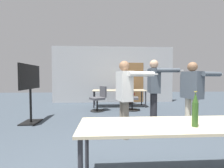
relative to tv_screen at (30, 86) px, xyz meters
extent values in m
cube|color=#B2B5B7|center=(2.57, 3.45, 0.41)|extent=(6.23, 0.10, 2.88)
cube|color=olive|center=(3.67, 3.39, 0.00)|extent=(0.90, 0.02, 2.05)
cube|color=#C6B793|center=(2.82, -2.62, -0.31)|extent=(2.09, 0.66, 0.03)
cylinder|color=#2D2D33|center=(1.83, -2.35, -0.68)|extent=(0.05, 0.05, 0.70)
cube|color=#C6B793|center=(2.73, 2.24, -0.31)|extent=(2.31, 0.79, 0.03)
cylinder|color=#2D2D33|center=(1.64, 1.91, -0.68)|extent=(0.05, 0.05, 0.70)
cylinder|color=#2D2D33|center=(3.83, 1.91, -0.68)|extent=(0.05, 0.05, 0.70)
cylinder|color=#2D2D33|center=(1.64, 2.58, -0.68)|extent=(0.05, 0.05, 0.70)
cylinder|color=#2D2D33|center=(3.83, 2.58, -0.68)|extent=(0.05, 0.05, 0.70)
cube|color=black|center=(0.00, 0.00, -1.01)|extent=(0.44, 0.56, 0.03)
cylinder|color=black|center=(0.00, 0.00, -0.53)|extent=(0.06, 0.06, 0.93)
cube|color=black|center=(0.00, 0.00, 0.27)|extent=(0.04, 1.13, 0.68)
cube|color=black|center=(-0.02, 0.00, 0.27)|extent=(0.01, 1.04, 0.60)
cylinder|color=slate|center=(2.47, -1.08, -0.63)|extent=(0.13, 0.13, 0.79)
cylinder|color=slate|center=(2.51, -1.26, -0.63)|extent=(0.13, 0.13, 0.79)
cube|color=silver|center=(2.49, -1.17, 0.07)|extent=(0.33, 0.47, 0.62)
sphere|color=#936B4C|center=(2.49, -1.17, 0.49)|extent=(0.22, 0.22, 0.22)
cylinder|color=silver|center=(2.43, -0.91, 0.05)|extent=(0.10, 0.10, 0.54)
cylinder|color=silver|center=(2.81, -1.37, 0.32)|extent=(0.55, 0.22, 0.10)
cube|color=white|center=(3.10, -1.30, 0.32)|extent=(0.13, 0.06, 0.03)
cylinder|color=#28282D|center=(3.45, -0.13, -0.60)|extent=(0.14, 0.14, 0.86)
cylinder|color=#28282D|center=(3.44, -0.32, -0.60)|extent=(0.14, 0.14, 0.86)
cube|color=#4C5660|center=(3.44, -0.22, 0.17)|extent=(0.29, 0.48, 0.67)
sphere|color=#DBAD89|center=(3.44, -0.22, 0.62)|extent=(0.24, 0.24, 0.24)
cylinder|color=#4C5660|center=(3.46, 0.06, 0.14)|extent=(0.11, 0.11, 0.58)
cylinder|color=#4C5660|center=(3.71, -0.53, 0.44)|extent=(0.59, 0.15, 0.11)
cube|color=white|center=(4.03, -0.56, 0.44)|extent=(0.12, 0.05, 0.03)
cylinder|color=beige|center=(4.07, -0.86, -0.63)|extent=(0.14, 0.14, 0.79)
cylinder|color=beige|center=(4.13, -1.03, -0.63)|extent=(0.14, 0.14, 0.79)
cube|color=#4C5660|center=(4.10, -0.94, 0.08)|extent=(0.38, 0.50, 0.62)
sphere|color=#936B4C|center=(4.10, -0.94, 0.50)|extent=(0.22, 0.22, 0.22)
cylinder|color=#4C5660|center=(4.01, -0.69, 0.05)|extent=(0.11, 0.11, 0.54)
cylinder|color=#4C5660|center=(4.45, -1.11, 0.32)|extent=(0.54, 0.28, 0.11)
cube|color=white|center=(4.73, -1.01, 0.32)|extent=(0.13, 0.07, 0.03)
cylinder|color=black|center=(1.80, 1.39, -1.01)|extent=(0.52, 0.52, 0.03)
cylinder|color=black|center=(1.80, 1.39, -0.79)|extent=(0.06, 0.06, 0.41)
cube|color=#4C4C51|center=(1.80, 1.39, -0.55)|extent=(0.63, 0.63, 0.08)
cube|color=#4C4C51|center=(2.03, 1.51, -0.30)|extent=(0.27, 0.41, 0.42)
cylinder|color=black|center=(3.16, 1.44, -1.01)|extent=(0.52, 0.52, 0.03)
cylinder|color=black|center=(3.16, 1.44, -0.79)|extent=(0.06, 0.06, 0.41)
cube|color=#4C4C51|center=(3.16, 1.44, -0.55)|extent=(0.54, 0.54, 0.08)
cube|color=#4C4C51|center=(2.91, 1.50, -0.30)|extent=(0.14, 0.44, 0.42)
cylinder|color=black|center=(3.26, 2.97, -1.01)|extent=(0.52, 0.52, 0.03)
cylinder|color=black|center=(3.26, 2.97, -0.79)|extent=(0.06, 0.06, 0.41)
cube|color=maroon|center=(3.26, 2.97, -0.55)|extent=(0.62, 0.62, 0.08)
cube|color=maroon|center=(3.15, 3.20, -0.30)|extent=(0.42, 0.25, 0.42)
cylinder|color=#2D511E|center=(3.05, -2.73, -0.16)|extent=(0.06, 0.06, 0.26)
cone|color=#2D511E|center=(3.05, -2.73, 0.03)|extent=(0.06, 0.06, 0.12)
cylinder|color=gold|center=(3.05, -2.73, 0.09)|extent=(0.03, 0.03, 0.01)
cylinder|color=silver|center=(2.61, 2.16, -0.25)|extent=(0.09, 0.09, 0.09)
camera|label=1|loc=(2.06, -4.30, 0.24)|focal=24.00mm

